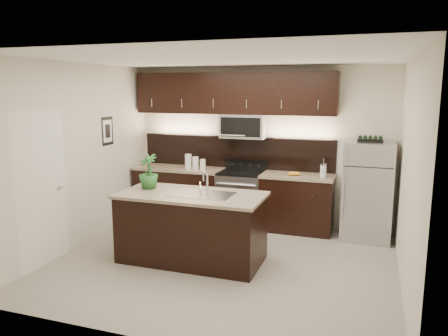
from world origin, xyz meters
name	(u,v)px	position (x,y,z in m)	size (l,w,h in m)	color
ground	(223,262)	(0.00, 0.00, 0.00)	(4.50, 4.50, 0.00)	gray
room_walls	(214,138)	(-0.11, -0.04, 1.70)	(4.52, 4.02, 2.71)	beige
counter_run	(230,197)	(-0.46, 1.69, 0.47)	(3.51, 0.65, 0.94)	black
upper_fixtures	(234,100)	(-0.43, 1.84, 2.14)	(3.49, 0.40, 1.66)	black
island	(192,227)	(-0.43, -0.07, 0.47)	(1.96, 0.96, 0.94)	black
sink_faucet	(202,193)	(-0.28, -0.06, 0.96)	(0.84, 0.50, 0.28)	silver
refrigerator	(367,191)	(1.80, 1.63, 0.77)	(0.74, 0.67, 1.53)	#B2B2B7
wine_rack	(370,139)	(1.80, 1.63, 1.58)	(0.38, 0.23, 0.09)	black
plant	(148,171)	(-1.12, 0.02, 1.18)	(0.27, 0.27, 0.49)	#245A25
canisters	(194,163)	(-1.11, 1.63, 1.05)	(0.39, 0.12, 0.26)	silver
french_press	(323,170)	(1.12, 1.64, 1.05)	(0.10, 0.10, 0.29)	silver
bananas	(291,173)	(0.61, 1.61, 0.97)	(0.20, 0.16, 0.06)	gold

